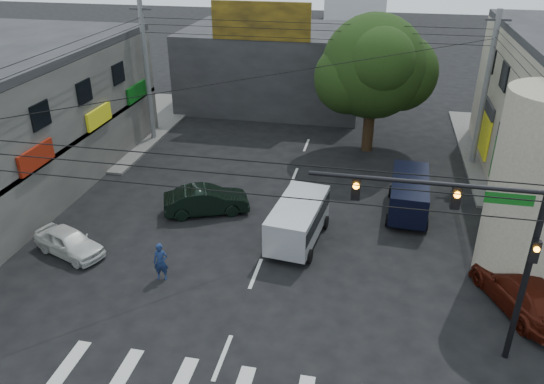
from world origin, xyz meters
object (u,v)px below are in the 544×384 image
(street_tree, at_px, (374,67))
(traffic_officer, at_px, (161,262))
(utility_pole_far_right, at_px, (485,91))
(navy_van, at_px, (409,196))
(white_compact, at_px, (69,242))
(maroon_sedan, at_px, (522,291))
(dark_sedan, at_px, (206,200))
(silver_minivan, at_px, (298,223))
(utility_pole_far_left, at_px, (147,73))
(traffic_gantry, at_px, (478,231))

(street_tree, height_order, traffic_officer, street_tree)
(utility_pole_far_right, bearing_deg, navy_van, -119.59)
(white_compact, height_order, traffic_officer, traffic_officer)
(street_tree, bearing_deg, maroon_sedan, -66.66)
(dark_sedan, distance_m, silver_minivan, 5.32)
(silver_minivan, bearing_deg, street_tree, -5.82)
(utility_pole_far_left, distance_m, traffic_officer, 16.99)
(traffic_gantry, bearing_deg, traffic_officer, 170.79)
(navy_van, bearing_deg, white_compact, 117.50)
(utility_pole_far_right, bearing_deg, utility_pole_far_left, 180.00)
(utility_pole_far_right, distance_m, traffic_officer, 21.12)
(navy_van, bearing_deg, maroon_sedan, -146.67)
(street_tree, bearing_deg, silver_minivan, -102.49)
(white_compact, bearing_deg, traffic_officer, -80.16)
(utility_pole_far_left, distance_m, dark_sedan, 12.16)
(navy_van, bearing_deg, traffic_gantry, -169.28)
(utility_pole_far_left, relative_size, white_compact, 2.40)
(traffic_gantry, xyz_separation_m, utility_pole_far_right, (2.68, 17.00, -0.23))
(traffic_gantry, distance_m, utility_pole_far_right, 17.21)
(utility_pole_far_right, distance_m, maroon_sedan, 14.59)
(utility_pole_far_right, bearing_deg, street_tree, 171.25)
(silver_minivan, bearing_deg, traffic_gantry, -125.75)
(traffic_gantry, height_order, utility_pole_far_right, utility_pole_far_right)
(silver_minivan, bearing_deg, white_compact, 114.17)
(traffic_gantry, xyz_separation_m, white_compact, (-16.34, 2.83, -4.22))
(street_tree, distance_m, silver_minivan, 13.15)
(utility_pole_far_right, distance_m, silver_minivan, 14.82)
(utility_pole_far_left, height_order, traffic_officer, utility_pole_far_left)
(street_tree, bearing_deg, navy_van, -73.66)
(street_tree, relative_size, silver_minivan, 1.83)
(white_compact, height_order, navy_van, navy_van)
(traffic_gantry, xyz_separation_m, utility_pole_far_left, (-18.32, 17.00, -0.23))
(traffic_gantry, relative_size, navy_van, 1.50)
(white_compact, relative_size, maroon_sedan, 0.72)
(utility_pole_far_right, distance_m, dark_sedan, 17.39)
(dark_sedan, height_order, white_compact, dark_sedan)
(street_tree, xyz_separation_m, white_compact, (-12.51, -15.17, -4.87))
(maroon_sedan, height_order, silver_minivan, silver_minivan)
(utility_pole_far_left, distance_m, silver_minivan, 16.60)
(street_tree, bearing_deg, traffic_gantry, -78.01)
(street_tree, height_order, utility_pole_far_left, utility_pole_far_left)
(street_tree, xyz_separation_m, utility_pole_far_right, (6.50, -1.00, -0.87))
(navy_van, bearing_deg, dark_sedan, 104.12)
(dark_sedan, xyz_separation_m, silver_minivan, (5.01, -1.78, 0.28))
(traffic_gantry, xyz_separation_m, silver_minivan, (-6.50, 5.94, -3.85))
(maroon_sedan, bearing_deg, traffic_officer, -18.67)
(dark_sedan, distance_m, white_compact, 6.87)
(dark_sedan, xyz_separation_m, white_compact, (-4.84, -4.89, -0.10))
(traffic_gantry, height_order, dark_sedan, traffic_gantry)
(traffic_gantry, relative_size, utility_pole_far_right, 0.78)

